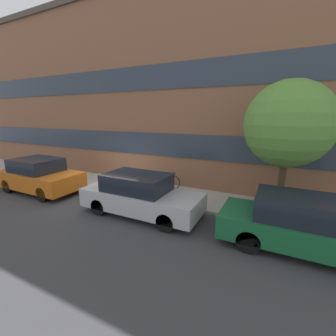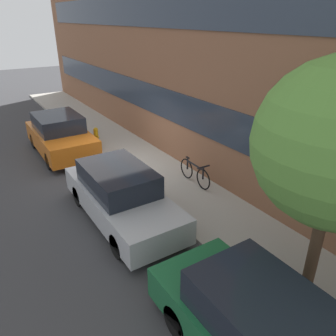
{
  "view_description": "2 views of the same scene",
  "coord_description": "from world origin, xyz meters",
  "px_view_note": "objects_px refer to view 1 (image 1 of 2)",
  "views": [
    {
      "loc": [
        7.01,
        -7.31,
        3.46
      ],
      "look_at": [
        3.13,
        0.51,
        1.39
      ],
      "focal_mm": 24.0,
      "sensor_mm": 36.0,
      "label": 1
    },
    {
      "loc": [
        9.76,
        -4.02,
        4.96
      ],
      "look_at": [
        2.84,
        0.4,
        1.14
      ],
      "focal_mm": 35.0,
      "sensor_mm": 36.0,
      "label": 2
    }
  ],
  "objects_px": {
    "parked_car_orange": "(40,176)",
    "street_tree": "(288,125)",
    "parked_car_silver": "(140,195)",
    "fire_hydrant": "(66,174)",
    "parked_car_green": "(308,226)",
    "bicycle": "(165,180)"
  },
  "relations": [
    {
      "from": "parked_car_silver",
      "to": "bicycle",
      "type": "xyz_separation_m",
      "value": [
        -0.43,
        2.74,
        -0.23
      ]
    },
    {
      "from": "street_tree",
      "to": "parked_car_green",
      "type": "bearing_deg",
      "value": -69.07
    },
    {
      "from": "parked_car_green",
      "to": "parked_car_silver",
      "type": "bearing_deg",
      "value": 180.0
    },
    {
      "from": "parked_car_orange",
      "to": "street_tree",
      "type": "height_order",
      "value": "street_tree"
    },
    {
      "from": "parked_car_green",
      "to": "fire_hydrant",
      "type": "distance_m",
      "value": 10.71
    },
    {
      "from": "fire_hydrant",
      "to": "street_tree",
      "type": "height_order",
      "value": "street_tree"
    },
    {
      "from": "parked_car_orange",
      "to": "parked_car_silver",
      "type": "height_order",
      "value": "parked_car_orange"
    },
    {
      "from": "parked_car_silver",
      "to": "street_tree",
      "type": "bearing_deg",
      "value": 22.01
    },
    {
      "from": "fire_hydrant",
      "to": "bicycle",
      "type": "height_order",
      "value": "bicycle"
    },
    {
      "from": "parked_car_green",
      "to": "bicycle",
      "type": "relative_size",
      "value": 2.83
    },
    {
      "from": "bicycle",
      "to": "street_tree",
      "type": "distance_m",
      "value": 5.61
    },
    {
      "from": "parked_car_orange",
      "to": "fire_hydrant",
      "type": "height_order",
      "value": "parked_car_orange"
    },
    {
      "from": "fire_hydrant",
      "to": "bicycle",
      "type": "relative_size",
      "value": 0.44
    },
    {
      "from": "parked_car_silver",
      "to": "parked_car_orange",
      "type": "bearing_deg",
      "value": 180.0
    },
    {
      "from": "parked_car_orange",
      "to": "street_tree",
      "type": "distance_m",
      "value": 10.33
    },
    {
      "from": "fire_hydrant",
      "to": "street_tree",
      "type": "distance_m",
      "value": 10.3
    },
    {
      "from": "parked_car_silver",
      "to": "street_tree",
      "type": "distance_m",
      "value": 5.35
    },
    {
      "from": "parked_car_silver",
      "to": "fire_hydrant",
      "type": "relative_size",
      "value": 6.13
    },
    {
      "from": "parked_car_silver",
      "to": "parked_car_green",
      "type": "relative_size",
      "value": 0.96
    },
    {
      "from": "parked_car_green",
      "to": "street_tree",
      "type": "distance_m",
      "value": 3.11
    },
    {
      "from": "parked_car_orange",
      "to": "parked_car_green",
      "type": "bearing_deg",
      "value": -0.0
    },
    {
      "from": "parked_car_silver",
      "to": "fire_hydrant",
      "type": "bearing_deg",
      "value": 165.28
    }
  ]
}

